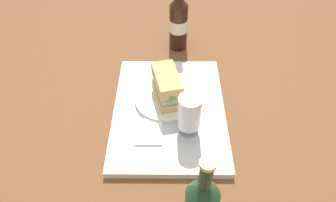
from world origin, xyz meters
The scene contains 8 objects.
ground_plane centered at (0.00, 0.00, 0.00)m, with size 3.00×3.00×0.00m, color brown.
tray centered at (0.00, 0.00, 0.01)m, with size 0.44×0.32×0.02m, color silver.
placemat centered at (0.00, 0.00, 0.02)m, with size 0.38×0.27×0.00m, color silver.
plate centered at (-0.03, -0.01, 0.03)m, with size 0.19×0.19×0.01m, color silver.
sandwich centered at (-0.03, -0.01, 0.08)m, with size 0.14×0.09×0.08m.
beer_glass centered at (0.09, 0.05, 0.09)m, with size 0.06×0.06×0.12m.
napkin_folded centered at (0.09, -0.05, 0.02)m, with size 0.09×0.07×0.01m, color white.
second_bottle centered at (-0.34, 0.03, 0.10)m, with size 0.07×0.07×0.27m.
Camera 1 is at (0.63, 0.00, 0.68)m, focal length 33.57 mm.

